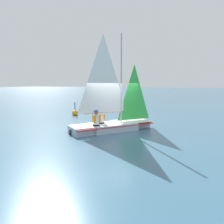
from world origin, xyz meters
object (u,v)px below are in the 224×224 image
at_px(sailor_helm, 101,119).
at_px(sailor_crew, 96,121).
at_px(buoy_marker, 75,113).
at_px(sailboat_main, 112,117).

distance_m(sailor_helm, sailor_crew, 0.69).
height_order(sailor_crew, buoy_marker, sailor_crew).
bearing_deg(sailor_crew, sailboat_main, 13.39).
bearing_deg(buoy_marker, sailboat_main, -127.94).
bearing_deg(sailor_helm, buoy_marker, 84.29).
bearing_deg(sailboat_main, sailor_crew, -166.61).
xyz_separation_m(sailboat_main, buoy_marker, (3.83, 4.91, -0.52)).
relative_size(sailboat_main, buoy_marker, 4.59).
bearing_deg(buoy_marker, sailor_helm, -132.87).
xyz_separation_m(sailor_helm, sailor_crew, (-0.68, -0.08, 0.01)).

